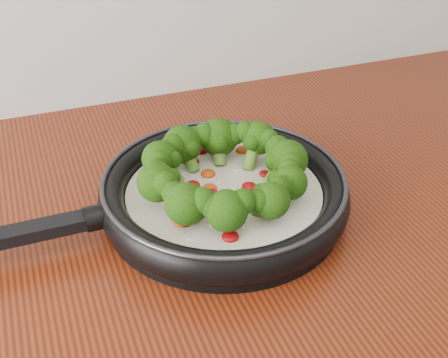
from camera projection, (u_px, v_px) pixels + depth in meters
name	position (u px, v px, depth m)	size (l,w,h in m)	color
skillet	(221.00, 189.00, 0.75)	(0.49, 0.32, 0.09)	black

